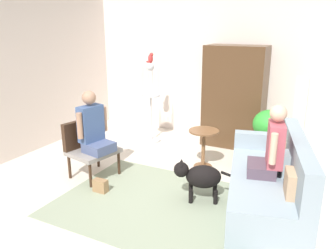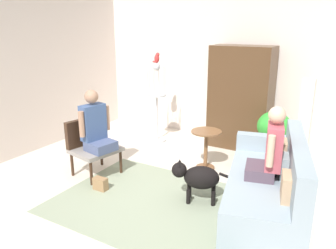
{
  "view_description": "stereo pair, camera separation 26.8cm",
  "coord_description": "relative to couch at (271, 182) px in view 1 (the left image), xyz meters",
  "views": [
    {
      "loc": [
        1.72,
        -3.6,
        2.24
      ],
      "look_at": [
        -0.25,
        0.33,
        0.91
      ],
      "focal_mm": 35.91,
      "sensor_mm": 36.0,
      "label": 1
    },
    {
      "loc": [
        1.96,
        -3.47,
        2.24
      ],
      "look_at": [
        -0.25,
        0.33,
        0.91
      ],
      "focal_mm": 35.91,
      "sensor_mm": 36.0,
      "label": 2
    }
  ],
  "objects": [
    {
      "name": "ground_plane",
      "position": [
        -1.16,
        -0.42,
        -0.32
      ],
      "size": [
        7.3,
        7.3,
        0.0
      ],
      "primitive_type": "plane",
      "color": "beige"
    },
    {
      "name": "back_wall",
      "position": [
        -1.16,
        2.37,
        1.1
      ],
      "size": [
        6.68,
        0.12,
        2.83
      ],
      "primitive_type": "cube",
      "color": "silver",
      "rests_on": "ground"
    },
    {
      "name": "left_wall",
      "position": [
        -4.26,
        -0.12,
        1.1
      ],
      "size": [
        0.12,
        6.06,
        2.83
      ],
      "primitive_type": "cube",
      "color": "silver",
      "rests_on": "ground"
    },
    {
      "name": "area_rug",
      "position": [
        -1.25,
        -0.62,
        -0.32
      ],
      "size": [
        2.6,
        1.96,
        0.01
      ],
      "primitive_type": "cube",
      "color": "gray",
      "rests_on": "ground"
    },
    {
      "name": "couch",
      "position": [
        0.0,
        0.0,
        0.0
      ],
      "size": [
        1.31,
        2.13,
        0.92
      ],
      "color": "#8EA0AD",
      "rests_on": "ground"
    },
    {
      "name": "armchair",
      "position": [
        -2.64,
        -0.31,
        0.17
      ],
      "size": [
        0.7,
        0.75,
        0.85
      ],
      "color": "#382316",
      "rests_on": "ground"
    },
    {
      "name": "person_on_couch",
      "position": [
        -0.03,
        -0.04,
        0.47
      ],
      "size": [
        0.49,
        0.56,
        0.89
      ],
      "color": "#50404F"
    },
    {
      "name": "person_on_armchair",
      "position": [
        -2.51,
        -0.34,
        0.46
      ],
      "size": [
        0.49,
        0.52,
        0.89
      ],
      "color": "#48567D"
    },
    {
      "name": "round_end_table",
      "position": [
        -1.18,
        0.7,
        0.08
      ],
      "size": [
        0.48,
        0.48,
        0.63
      ],
      "color": "brown",
      "rests_on": "ground"
    },
    {
      "name": "dog",
      "position": [
        -0.84,
        -0.29,
        0.02
      ],
      "size": [
        0.74,
        0.45,
        0.56
      ],
      "color": "black",
      "rests_on": "ground"
    },
    {
      "name": "bird_cage_stand",
      "position": [
        -2.55,
        1.46,
        0.4
      ],
      "size": [
        0.36,
        0.36,
        1.53
      ],
      "color": "silver",
      "rests_on": "ground"
    },
    {
      "name": "parrot",
      "position": [
        -2.54,
        1.46,
        1.3
      ],
      "size": [
        0.17,
        0.1,
        0.19
      ],
      "color": "red",
      "rests_on": "bird_cage_stand"
    },
    {
      "name": "potted_plant",
      "position": [
        -0.3,
        1.37,
        0.26
      ],
      "size": [
        0.53,
        0.53,
        0.9
      ],
      "color": "#996047",
      "rests_on": "ground"
    },
    {
      "name": "column_lamp",
      "position": [
        0.12,
        1.54,
        0.39
      ],
      "size": [
        0.2,
        0.2,
        1.44
      ],
      "color": "#4C4742",
      "rests_on": "ground"
    },
    {
      "name": "armoire_cabinet",
      "position": [
        -1.07,
        1.96,
        0.61
      ],
      "size": [
        1.09,
        0.56,
        1.86
      ],
      "primitive_type": "cube",
      "color": "#4C331E",
      "rests_on": "ground"
    },
    {
      "name": "handbag",
      "position": [
        -2.15,
        -0.7,
        -0.23
      ],
      "size": [
        0.2,
        0.11,
        0.18
      ],
      "primitive_type": "cube",
      "color": "#99724C",
      "rests_on": "ground"
    }
  ]
}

